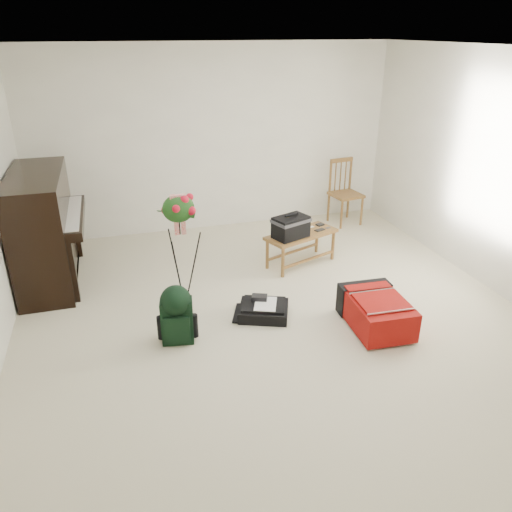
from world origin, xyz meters
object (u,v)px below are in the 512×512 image
object	(u,v)px
red_suitcase	(374,309)
green_backpack	(177,312)
dining_chair	(345,193)
flower_stand	(181,254)
black_duffel	(264,310)
bench	(292,228)
piano	(45,231)

from	to	relation	value
red_suitcase	green_backpack	bearing A→B (deg)	175.67
dining_chair	flower_stand	distance (m)	3.23
red_suitcase	black_duffel	xyz separation A→B (m)	(-0.98, 0.44, -0.10)
dining_chair	bench	bearing A→B (deg)	-145.24
dining_chair	green_backpack	bearing A→B (deg)	-147.79
flower_stand	piano	bearing A→B (deg)	144.04
piano	dining_chair	bearing A→B (deg)	10.63
dining_chair	red_suitcase	size ratio (longest dim) A/B	1.21
red_suitcase	flower_stand	xyz separation A→B (m)	(-1.71, 0.83, 0.45)
red_suitcase	green_backpack	world-z (taller)	green_backpack
bench	dining_chair	xyz separation A→B (m)	(1.26, 1.18, -0.03)
green_backpack	flower_stand	bearing A→B (deg)	85.40
red_suitcase	black_duffel	world-z (taller)	red_suitcase
piano	bench	xyz separation A→B (m)	(2.75, -0.43, -0.11)
bench	flower_stand	xyz separation A→B (m)	(-1.40, -0.64, 0.12)
piano	green_backpack	world-z (taller)	piano
piano	bench	distance (m)	2.79
green_backpack	flower_stand	size ratio (longest dim) A/B	0.45
red_suitcase	black_duffel	distance (m)	1.08
bench	red_suitcase	size ratio (longest dim) A/B	1.25
bench	dining_chair	size ratio (longest dim) A/B	1.04
piano	dining_chair	distance (m)	4.09
black_duffel	flower_stand	distance (m)	0.99
bench	black_duffel	xyz separation A→B (m)	(-0.67, -1.03, -0.42)
piano	red_suitcase	size ratio (longest dim) A/B	1.93
red_suitcase	bench	bearing A→B (deg)	105.03
dining_chair	flower_stand	size ratio (longest dim) A/B	0.74
bench	black_duffel	size ratio (longest dim) A/B	1.65
dining_chair	flower_stand	xyz separation A→B (m)	(-2.67, -1.82, 0.16)
bench	green_backpack	bearing A→B (deg)	-162.40
red_suitcase	flower_stand	size ratio (longest dim) A/B	0.62
bench	piano	bearing A→B (deg)	150.47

